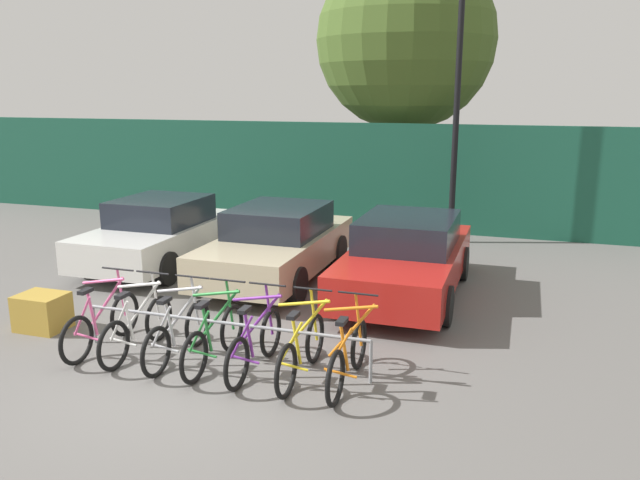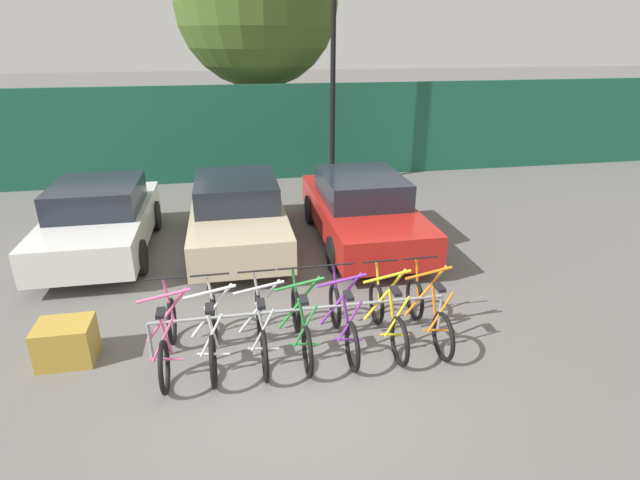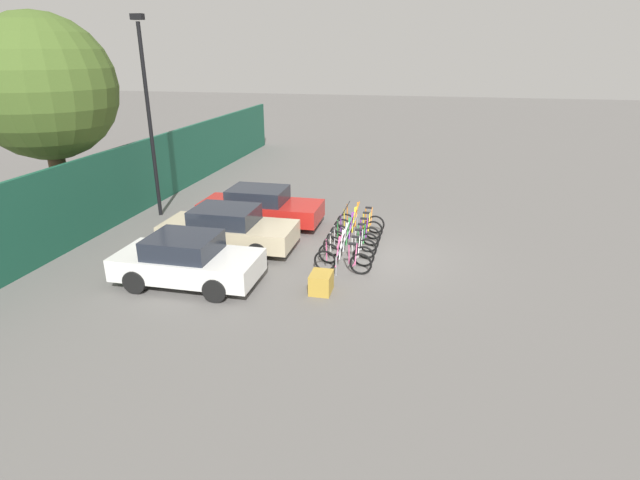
{
  "view_description": "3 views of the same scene",
  "coord_description": "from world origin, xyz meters",
  "px_view_note": "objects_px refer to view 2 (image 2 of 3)",
  "views": [
    {
      "loc": [
        3.96,
        -6.26,
        3.51
      ],
      "look_at": [
        1.03,
        2.61,
        1.28
      ],
      "focal_mm": 35.0,
      "sensor_mm": 36.0,
      "label": 1
    },
    {
      "loc": [
        -0.55,
        -5.2,
        4.01
      ],
      "look_at": [
        0.86,
        2.31,
        0.87
      ],
      "focal_mm": 28.0,
      "sensor_mm": 36.0,
      "label": 2
    },
    {
      "loc": [
        -14.54,
        -1.72,
        6.06
      ],
      "look_at": [
        -0.88,
        1.33,
        0.73
      ],
      "focal_mm": 28.0,
      "sensor_mm": 36.0,
      "label": 3
    }
  ],
  "objects_px": {
    "bicycle_orange": "(428,313)",
    "cargo_crate": "(66,342)",
    "car_white": "(100,219)",
    "car_beige": "(238,213)",
    "bicycle_purple": "(343,322)",
    "bicycle_silver": "(261,330)",
    "bicycle_pink": "(168,339)",
    "bicycle_white": "(213,335)",
    "bicycle_green": "(301,326)",
    "bike_rack": "(302,313)",
    "bicycle_yellow": "(387,317)",
    "lamp_post": "(333,36)",
    "car_red": "(362,209)",
    "tree_behind_hoarding": "(256,5)"
  },
  "relations": [
    {
      "from": "bicycle_purple",
      "to": "bicycle_pink",
      "type": "bearing_deg",
      "value": -179.39
    },
    {
      "from": "bike_rack",
      "to": "lamp_post",
      "type": "xyz_separation_m",
      "value": [
        2.07,
        7.83,
        3.49
      ]
    },
    {
      "from": "bicycle_silver",
      "to": "bicycle_pink",
      "type": "bearing_deg",
      "value": 179.45
    },
    {
      "from": "car_white",
      "to": "car_beige",
      "type": "xyz_separation_m",
      "value": [
        2.66,
        -0.11,
        0.0
      ]
    },
    {
      "from": "car_beige",
      "to": "car_red",
      "type": "relative_size",
      "value": 0.97
    },
    {
      "from": "tree_behind_hoarding",
      "to": "bicycle_orange",
      "type": "bearing_deg",
      "value": -82.25
    },
    {
      "from": "bicycle_white",
      "to": "bicycle_silver",
      "type": "bearing_deg",
      "value": 2.32
    },
    {
      "from": "car_white",
      "to": "lamp_post",
      "type": "distance_m",
      "value": 7.49
    },
    {
      "from": "bicycle_white",
      "to": "car_white",
      "type": "distance_m",
      "value": 4.61
    },
    {
      "from": "bicycle_white",
      "to": "car_white",
      "type": "xyz_separation_m",
      "value": [
        -2.19,
        4.04,
        0.31
      ]
    },
    {
      "from": "lamp_post",
      "to": "cargo_crate",
      "type": "height_order",
      "value": "lamp_post"
    },
    {
      "from": "bicycle_orange",
      "to": "tree_behind_hoarding",
      "type": "height_order",
      "value": "tree_behind_hoarding"
    },
    {
      "from": "bicycle_green",
      "to": "cargo_crate",
      "type": "bearing_deg",
      "value": 177.26
    },
    {
      "from": "bike_rack",
      "to": "bicycle_silver",
      "type": "distance_m",
      "value": 0.6
    },
    {
      "from": "bicycle_pink",
      "to": "lamp_post",
      "type": "xyz_separation_m",
      "value": [
        3.85,
        7.97,
        3.61
      ]
    },
    {
      "from": "bike_rack",
      "to": "car_red",
      "type": "bearing_deg",
      "value": 63.26
    },
    {
      "from": "bike_rack",
      "to": "bicycle_pink",
      "type": "bearing_deg",
      "value": -175.22
    },
    {
      "from": "car_white",
      "to": "bicycle_pink",
      "type": "bearing_deg",
      "value": -68.24
    },
    {
      "from": "bicycle_pink",
      "to": "lamp_post",
      "type": "height_order",
      "value": "lamp_post"
    },
    {
      "from": "bicycle_orange",
      "to": "cargo_crate",
      "type": "height_order",
      "value": "bicycle_orange"
    },
    {
      "from": "bicycle_silver",
      "to": "car_white",
      "type": "distance_m",
      "value": 4.93
    },
    {
      "from": "bicycle_yellow",
      "to": "tree_behind_hoarding",
      "type": "bearing_deg",
      "value": 95.13
    },
    {
      "from": "bicycle_yellow",
      "to": "cargo_crate",
      "type": "relative_size",
      "value": 2.44
    },
    {
      "from": "bicycle_silver",
      "to": "bicycle_purple",
      "type": "bearing_deg",
      "value": -0.55
    },
    {
      "from": "tree_behind_hoarding",
      "to": "car_white",
      "type": "bearing_deg",
      "value": -118.8
    },
    {
      "from": "bicycle_pink",
      "to": "car_beige",
      "type": "xyz_separation_m",
      "value": [
        1.04,
        3.93,
        0.31
      ]
    },
    {
      "from": "bicycle_silver",
      "to": "car_beige",
      "type": "relative_size",
      "value": 0.4
    },
    {
      "from": "bicycle_purple",
      "to": "car_red",
      "type": "relative_size",
      "value": 0.39
    },
    {
      "from": "bicycle_white",
      "to": "car_beige",
      "type": "distance_m",
      "value": 3.97
    },
    {
      "from": "bike_rack",
      "to": "car_beige",
      "type": "bearing_deg",
      "value": 100.99
    },
    {
      "from": "bicycle_pink",
      "to": "cargo_crate",
      "type": "height_order",
      "value": "bicycle_pink"
    },
    {
      "from": "bike_rack",
      "to": "lamp_post",
      "type": "bearing_deg",
      "value": 75.19
    },
    {
      "from": "lamp_post",
      "to": "bicycle_silver",
      "type": "bearing_deg",
      "value": -108.34
    },
    {
      "from": "car_beige",
      "to": "car_red",
      "type": "distance_m",
      "value": 2.54
    },
    {
      "from": "bicycle_white",
      "to": "cargo_crate",
      "type": "distance_m",
      "value": 1.95
    },
    {
      "from": "bicycle_white",
      "to": "bicycle_green",
      "type": "bearing_deg",
      "value": 2.32
    },
    {
      "from": "car_white",
      "to": "cargo_crate",
      "type": "relative_size",
      "value": 5.6
    },
    {
      "from": "tree_behind_hoarding",
      "to": "bicycle_yellow",
      "type": "bearing_deg",
      "value": -85.41
    },
    {
      "from": "bicycle_silver",
      "to": "bicycle_orange",
      "type": "distance_m",
      "value": 2.35
    },
    {
      "from": "bicycle_green",
      "to": "car_red",
      "type": "bearing_deg",
      "value": 67.33
    },
    {
      "from": "bike_rack",
      "to": "cargo_crate",
      "type": "bearing_deg",
      "value": 176.45
    },
    {
      "from": "lamp_post",
      "to": "tree_behind_hoarding",
      "type": "bearing_deg",
      "value": 122.12
    },
    {
      "from": "bicycle_green",
      "to": "bicycle_yellow",
      "type": "height_order",
      "value": "same"
    },
    {
      "from": "bicycle_white",
      "to": "cargo_crate",
      "type": "relative_size",
      "value": 2.44
    },
    {
      "from": "car_beige",
      "to": "bicycle_purple",
      "type": "bearing_deg",
      "value": -72.0
    },
    {
      "from": "lamp_post",
      "to": "bike_rack",
      "type": "bearing_deg",
      "value": -104.81
    },
    {
      "from": "bicycle_pink",
      "to": "tree_behind_hoarding",
      "type": "bearing_deg",
      "value": 77.92
    },
    {
      "from": "car_white",
      "to": "bicycle_green",
      "type": "bearing_deg",
      "value": -50.31
    },
    {
      "from": "bicycle_green",
      "to": "bike_rack",
      "type": "bearing_deg",
      "value": 79.73
    },
    {
      "from": "car_white",
      "to": "tree_behind_hoarding",
      "type": "bearing_deg",
      "value": 61.2
    }
  ]
}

